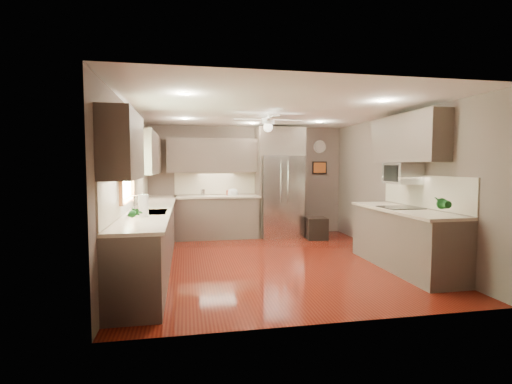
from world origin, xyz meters
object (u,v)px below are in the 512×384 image
object	(u,v)px
paper_towel	(144,206)
soap_bottle	(141,203)
potted_plant_right	(442,203)
bowl	(233,194)
microwave	(403,173)
refrigerator	(280,184)
potted_plant_left	(135,213)
canister_b	(203,192)
canister_d	(228,193)
stool	(316,228)

from	to	relation	value
paper_towel	soap_bottle	bearing A→B (deg)	98.59
potted_plant_right	paper_towel	xyz separation A→B (m)	(-3.85, 0.66, -0.03)
potted_plant_right	bowl	distance (m)	4.47
microwave	paper_towel	bearing A→B (deg)	-173.57
paper_towel	refrigerator	bearing A→B (deg)	50.07
potted_plant_left	refrigerator	size ratio (longest dim) A/B	0.11
paper_towel	potted_plant_right	bearing A→B (deg)	-9.70
canister_b	soap_bottle	xyz separation A→B (m)	(-1.05, -2.28, 0.02)
canister_d	microwave	xyz separation A→B (m)	(2.51, -2.77, 0.48)
canister_d	refrigerator	distance (m)	1.20
soap_bottle	potted_plant_left	xyz separation A→B (m)	(0.13, -1.64, 0.05)
potted_plant_right	microwave	bearing A→B (deg)	84.10
soap_bottle	stool	xyz separation A→B (m)	(3.47, 1.68, -0.79)
microwave	stool	distance (m)	2.61
canister_d	potted_plant_right	xyz separation A→B (m)	(2.39, -3.88, 0.11)
canister_b	bowl	xyz separation A→B (m)	(0.66, -0.07, -0.04)
canister_b	potted_plant_left	world-z (taller)	potted_plant_left
canister_b	paper_towel	xyz separation A→B (m)	(-0.90, -3.25, 0.07)
potted_plant_left	soap_bottle	bearing A→B (deg)	94.46
soap_bottle	stool	distance (m)	3.94
canister_d	refrigerator	bearing A→B (deg)	-3.16
refrigerator	potted_plant_right	bearing A→B (deg)	-72.37
microwave	stool	world-z (taller)	microwave
potted_plant_left	stool	distance (m)	4.78
soap_bottle	refrigerator	xyz separation A→B (m)	(2.79, 2.18, 0.16)
bowl	soap_bottle	bearing A→B (deg)	-127.78
potted_plant_left	microwave	world-z (taller)	microwave
refrigerator	stool	world-z (taller)	refrigerator
refrigerator	bowl	bearing A→B (deg)	178.75
canister_d	paper_towel	world-z (taller)	paper_towel
microwave	stool	size ratio (longest dim) A/B	1.11
canister_b	potted_plant_right	xyz separation A→B (m)	(2.95, -3.91, 0.10)
potted_plant_right	paper_towel	world-z (taller)	potted_plant_right
potted_plant_left	stool	size ratio (longest dim) A/B	0.54
soap_bottle	refrigerator	distance (m)	3.54
refrigerator	stool	distance (m)	1.28
microwave	potted_plant_left	bearing A→B (deg)	-164.37
stool	paper_towel	bearing A→B (deg)	-141.47
canister_d	potted_plant_right	size ratio (longest dim) A/B	0.33
soap_bottle	bowl	xyz separation A→B (m)	(1.71, 2.21, -0.06)
canister_d	potted_plant_left	distance (m)	4.16
soap_bottle	microwave	bearing A→B (deg)	-7.28
canister_b	paper_towel	world-z (taller)	paper_towel
bowl	microwave	size ratio (longest dim) A/B	0.44
potted_plant_left	refrigerator	world-z (taller)	refrigerator
stool	canister_d	bearing A→B (deg)	162.97
stool	refrigerator	bearing A→B (deg)	143.55
soap_bottle	microwave	xyz separation A→B (m)	(4.11, -0.53, 0.45)
canister_b	microwave	bearing A→B (deg)	-42.45
canister_b	stool	xyz separation A→B (m)	(2.42, -0.60, -0.77)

